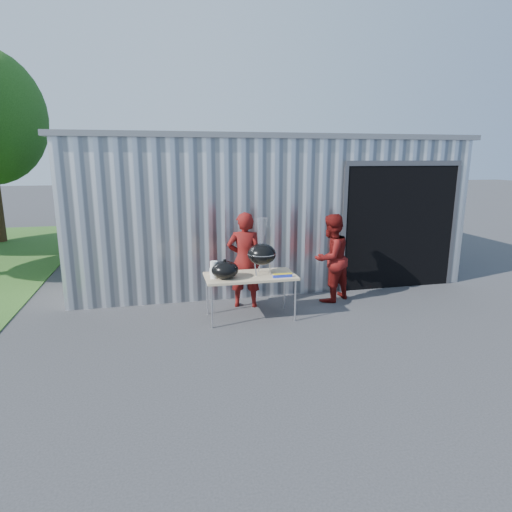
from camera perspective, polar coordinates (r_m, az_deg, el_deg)
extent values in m
plane|color=#323234|center=(6.78, 0.91, -10.07)|extent=(80.00, 80.00, 0.00)
cube|color=silver|center=(11.06, -0.87, 6.98)|extent=(8.00, 6.00, 3.00)
cube|color=slate|center=(11.01, -0.89, 15.03)|extent=(8.20, 6.20, 0.10)
cube|color=black|center=(9.71, 16.89, 4.10)|extent=(2.40, 1.20, 2.50)
cube|color=#4C4C51|center=(9.12, 19.22, 11.61)|extent=(2.52, 0.08, 0.10)
cube|color=tan|center=(7.12, -0.77, -2.71)|extent=(1.50, 0.75, 0.04)
cylinder|color=silver|center=(6.83, -5.90, -6.77)|extent=(0.03, 0.03, 0.71)
cylinder|color=silver|center=(7.12, 5.25, -5.94)|extent=(0.03, 0.03, 0.71)
cylinder|color=silver|center=(7.42, -6.51, -5.16)|extent=(0.03, 0.03, 0.71)
cylinder|color=silver|center=(7.69, 3.79, -4.47)|extent=(0.03, 0.03, 0.71)
ellipsoid|color=black|center=(7.08, 0.77, 0.25)|extent=(0.47, 0.47, 0.35)
cylinder|color=silver|center=(7.07, 0.77, 0.34)|extent=(0.48, 0.48, 0.02)
cylinder|color=silver|center=(7.07, 0.77, 0.46)|extent=(0.45, 0.45, 0.01)
cylinder|color=silver|center=(7.26, 0.50, -1.26)|extent=(0.02, 0.02, 0.24)
cylinder|color=silver|center=(7.04, -0.06, -1.72)|extent=(0.02, 0.02, 0.24)
cylinder|color=silver|center=(7.09, 1.85, -1.61)|extent=(0.02, 0.02, 0.24)
cylinder|color=#C36846|center=(7.04, -0.32, 0.51)|extent=(0.02, 0.14, 0.02)
cylinder|color=#C36846|center=(7.05, 0.12, 0.54)|extent=(0.02, 0.14, 0.02)
cylinder|color=#C36846|center=(7.06, 0.55, 0.56)|extent=(0.02, 0.14, 0.02)
cylinder|color=#C36846|center=(7.07, 0.98, 0.58)|extent=(0.02, 0.14, 0.02)
cylinder|color=#C36846|center=(7.09, 1.42, 0.60)|extent=(0.02, 0.14, 0.02)
cylinder|color=#C36846|center=(7.10, 1.85, 0.62)|extent=(0.02, 0.14, 0.02)
cone|color=silver|center=(7.01, 0.77, 2.85)|extent=(0.20, 0.20, 0.55)
ellipsoid|color=black|center=(6.91, -4.17, -1.84)|extent=(0.44, 0.44, 0.29)
cylinder|color=black|center=(6.87, -4.20, -0.57)|extent=(0.05, 0.05, 0.03)
cylinder|color=white|center=(6.93, -5.64, -1.84)|extent=(0.12, 0.12, 0.28)
cube|color=white|center=(7.18, -5.36, -2.06)|extent=(0.20, 0.15, 0.10)
cube|color=#1C2FBC|center=(6.99, 3.55, -2.65)|extent=(0.32, 0.06, 0.05)
cube|color=yellow|center=(6.98, 3.56, -2.40)|extent=(0.32, 0.06, 0.01)
imported|color=#60100E|center=(7.66, -1.52, -0.54)|extent=(0.71, 0.55, 1.73)
imported|color=#60100E|center=(8.10, 9.93, -0.27)|extent=(1.00, 0.94, 1.65)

